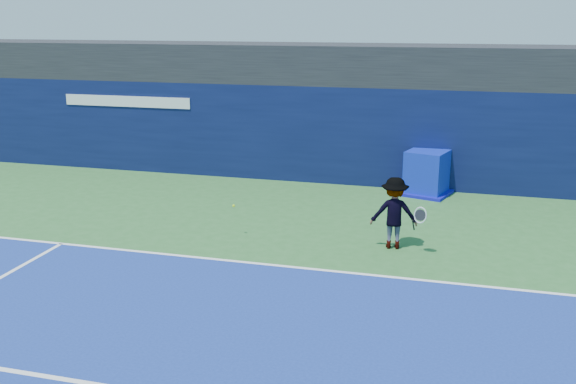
# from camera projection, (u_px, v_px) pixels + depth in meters

# --- Properties ---
(ground) EXTENTS (80.00, 80.00, 0.00)m
(ground) POSITION_uv_depth(u_px,v_px,m) (218.00, 330.00, 10.67)
(ground) COLOR #2D642D
(ground) RESTS_ON ground
(baseline) EXTENTS (24.00, 0.10, 0.01)m
(baseline) POSITION_uv_depth(u_px,v_px,m) (270.00, 265.00, 13.46)
(baseline) COLOR white
(baseline) RESTS_ON ground
(stadium_band) EXTENTS (36.00, 3.00, 1.20)m
(stadium_band) POSITION_uv_depth(u_px,v_px,m) (345.00, 64.00, 20.43)
(stadium_band) COLOR black
(stadium_band) RESTS_ON back_wall_assembly
(back_wall_assembly) EXTENTS (36.00, 1.03, 3.00)m
(back_wall_assembly) POSITION_uv_depth(u_px,v_px,m) (338.00, 134.00, 20.05)
(back_wall_assembly) COLOR #0A1239
(back_wall_assembly) RESTS_ON ground
(equipment_cart) EXTENTS (1.66, 1.66, 1.29)m
(equipment_cart) POSITION_uv_depth(u_px,v_px,m) (426.00, 174.00, 18.75)
(equipment_cart) COLOR #0B1DA5
(equipment_cart) RESTS_ON ground
(tennis_player) EXTENTS (1.30, 0.76, 1.63)m
(tennis_player) POSITION_uv_depth(u_px,v_px,m) (394.00, 213.00, 14.29)
(tennis_player) COLOR white
(tennis_player) RESTS_ON ground
(tennis_ball) EXTENTS (0.07, 0.07, 0.07)m
(tennis_ball) POSITION_uv_depth(u_px,v_px,m) (234.00, 206.00, 15.10)
(tennis_ball) COLOR #A9D017
(tennis_ball) RESTS_ON ground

